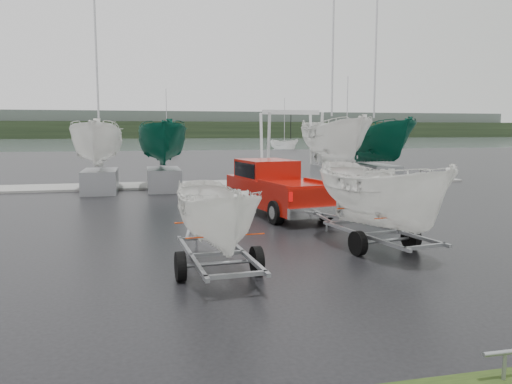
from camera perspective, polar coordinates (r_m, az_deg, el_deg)
name	(u,v)px	position (r m, az deg, el deg)	size (l,w,h in m)	color
ground_plane	(261,232)	(14.87, 0.54, -4.60)	(120.00, 120.00, 0.00)	black
lake	(156,143)	(114.24, -11.41, 5.46)	(300.00, 300.00, 0.00)	slate
dock	(205,184)	(27.53, -5.84, 0.89)	(30.00, 3.00, 0.12)	gray
treeline	(149,130)	(184.18, -12.10, 6.96)	(300.00, 8.00, 6.00)	black
far_hill	(149,124)	(192.19, -12.16, 7.55)	(300.00, 6.00, 10.00)	#4C5651
pickup_truck	(274,186)	(18.25, 2.08, 0.73)	(2.87, 5.97, 1.90)	#961008
trailer_hitched	(383,138)	(12.66, 14.35, 5.97)	(2.05, 3.75, 5.20)	gray
trailer_parked	(216,162)	(10.20, -4.54, 3.49)	(1.81, 3.66, 4.36)	gray
boat_hoist	(291,136)	(28.40, 3.99, 6.39)	(3.30, 2.18, 4.12)	silver
keelboat_0	(98,115)	(25.24, -17.63, 8.36)	(2.34, 3.20, 10.51)	gray
keelboat_1	(162,116)	(25.39, -10.66, 8.58)	(2.35, 3.20, 7.35)	gray
keelboat_2	(335,109)	(27.15, 9.05, 9.35)	(2.59, 3.20, 10.76)	gray
keelboat_3	(378,112)	(28.51, 13.79, 8.85)	(2.50, 3.20, 10.68)	gray
moored_boat_1	(167,155)	(62.21, -10.10, 4.23)	(2.50, 2.56, 11.30)	white
moored_boat_2	(346,162)	(48.49, 10.26, 3.44)	(3.26, 3.22, 11.35)	white
moored_boat_3	(284,149)	(80.05, 3.25, 4.95)	(3.15, 3.19, 11.24)	white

